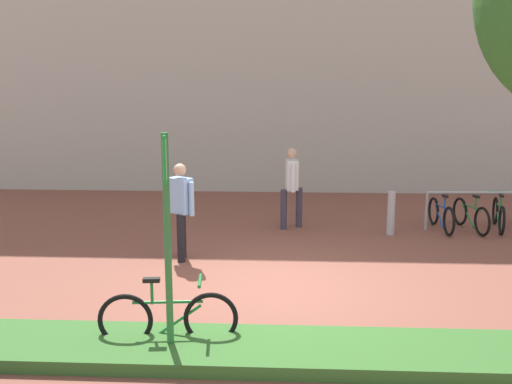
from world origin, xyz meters
TOP-DOWN VIEW (x-y plane):
  - ground_plane at (0.00, 0.00)m, footprint 60.00×60.00m
  - building_facade at (0.00, 8.21)m, footprint 28.00×1.20m
  - planter_strip at (-0.36, -2.29)m, footprint 7.00×1.10m
  - parking_sign_post at (-1.23, -2.29)m, footprint 0.09×0.36m
  - bike_at_sign at (-1.30, -2.04)m, footprint 1.68×0.42m
  - bollard_steel at (2.24, 3.22)m, footprint 0.16×0.16m
  - person_shirt_white at (0.21, 3.65)m, footprint 0.47×0.61m
  - person_shirt_blue at (-1.74, 1.33)m, footprint 0.52×0.42m

SIDE VIEW (x-z plane):
  - ground_plane at x=0.00m, z-range 0.00..0.00m
  - planter_strip at x=-0.36m, z-range 0.00..0.16m
  - bike_at_sign at x=-1.30m, z-range -0.08..0.78m
  - bollard_steel at x=2.24m, z-range 0.00..0.90m
  - person_shirt_white at x=0.21m, z-range 0.12..1.84m
  - person_shirt_blue at x=-1.74m, z-range 0.12..1.84m
  - parking_sign_post at x=-1.23m, z-range 0.39..2.99m
  - building_facade at x=0.00m, z-range 0.00..10.00m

